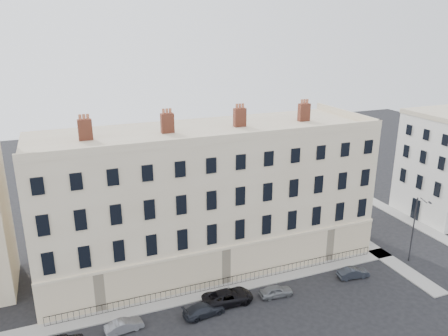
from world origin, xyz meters
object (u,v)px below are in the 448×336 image
(car_d, at_px, (228,297))
(car_f, at_px, (353,273))
(car_c, at_px, (204,310))
(car_b, at_px, (124,326))
(car_e, at_px, (276,291))
(streetlamp, at_px, (414,227))

(car_d, bearing_deg, car_f, -91.98)
(car_c, relative_size, car_d, 0.81)
(car_d, bearing_deg, car_b, 93.22)
(car_e, bearing_deg, car_f, -85.32)
(car_d, height_order, car_f, car_d)
(car_d, relative_size, car_f, 1.47)
(streetlamp, bearing_deg, car_c, -159.19)
(car_c, relative_size, car_f, 1.19)
(car_e, bearing_deg, car_b, 93.76)
(car_c, height_order, car_d, car_d)
(car_d, distance_m, streetlamp, 22.40)
(car_d, relative_size, streetlamp, 0.64)
(car_b, relative_size, streetlamp, 0.43)
(car_c, height_order, streetlamp, streetlamp)
(car_c, distance_m, car_d, 2.86)
(car_c, distance_m, streetlamp, 25.11)
(car_d, distance_m, car_e, 4.88)
(car_e, bearing_deg, car_d, 86.83)
(car_b, xyz_separation_m, car_f, (23.93, -0.29, 0.01))
(car_e, distance_m, car_f, 9.16)
(car_c, distance_m, car_e, 7.56)
(car_b, bearing_deg, car_c, -101.07)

